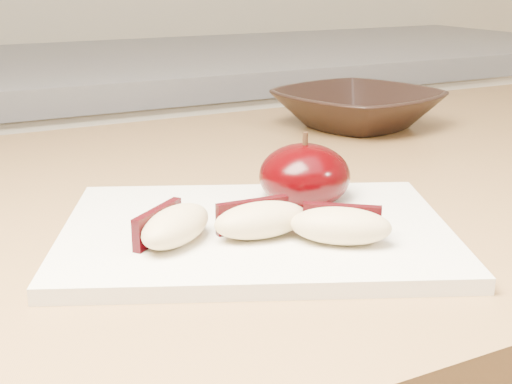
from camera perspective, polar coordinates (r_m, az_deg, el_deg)
name	(u,v)px	position (r m, az deg, el deg)	size (l,w,h in m)	color
back_cabinet	(31,317)	(1.41, -17.58, -9.50)	(2.40, 0.62, 0.94)	silver
cutting_board	(256,232)	(0.52, 0.00, -3.23)	(0.28, 0.20, 0.01)	silver
apple_half	(305,176)	(0.57, 3.90, 1.31)	(0.08, 0.08, 0.06)	black
apple_wedge_a	(174,226)	(0.48, -6.59, -2.69)	(0.07, 0.07, 0.02)	tan
apple_wedge_b	(260,219)	(0.49, 0.32, -2.21)	(0.07, 0.04, 0.02)	tan
apple_wedge_c	(341,225)	(0.48, 6.80, -2.65)	(0.07, 0.07, 0.02)	tan
bowl	(357,109)	(0.89, 8.10, 6.62)	(0.19, 0.19, 0.05)	black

